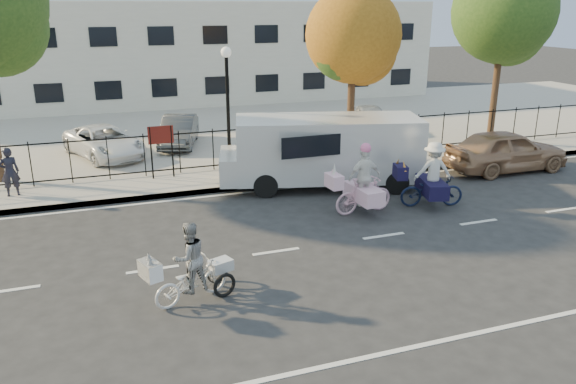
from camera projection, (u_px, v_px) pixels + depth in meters
name	position (u px, v px, depth m)	size (l,w,h in m)	color
ground	(276.00, 252.00, 13.89)	(120.00, 120.00, 0.00)	#333334
road_markings	(276.00, 251.00, 13.89)	(60.00, 9.52, 0.01)	silver
curb	(228.00, 189.00, 18.39)	(60.00, 0.10, 0.15)	#A8A399
sidewalk	(221.00, 180.00, 19.32)	(60.00, 2.20, 0.15)	#A8A399
parking_lot	(180.00, 129.00, 27.29)	(60.00, 15.60, 0.15)	#A8A399
iron_fence	(213.00, 149.00, 20.05)	(58.00, 0.06, 1.50)	black
building	(152.00, 52.00, 35.31)	(34.00, 10.00, 6.00)	silver
lamppost	(227.00, 88.00, 19.14)	(0.36, 0.36, 4.33)	black
street_sign	(161.00, 142.00, 18.94)	(0.85, 0.06, 1.80)	black
zebra_trike	(191.00, 271.00, 11.41)	(1.99, 1.29, 1.72)	white
unicorn_bike	(363.00, 188.00, 16.23)	(2.10, 1.46, 2.11)	#F6BBD2
bull_bike	(431.00, 181.00, 16.80)	(2.20, 1.55, 1.99)	#0F1733
white_van	(324.00, 149.00, 18.46)	(6.99, 3.67, 2.33)	silver
gold_sedan	(506.00, 150.00, 20.42)	(1.82, 4.52, 1.54)	#A87E5B
pedestrian	(10.00, 172.00, 17.27)	(0.56, 0.37, 1.54)	black
lot_car_b	(104.00, 142.00, 21.82)	(1.96, 4.25, 1.18)	white
lot_car_c	(179.00, 131.00, 23.57)	(1.30, 3.74, 1.23)	#43464A
lot_car_d	(370.00, 120.00, 25.72)	(1.53, 3.81, 1.30)	#AAAEB2
tree_mid	(356.00, 40.00, 20.83)	(3.59, 3.56, 6.53)	#442D1D
tree_east	(506.00, 17.00, 22.77)	(4.17, 4.17, 7.64)	#442D1D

